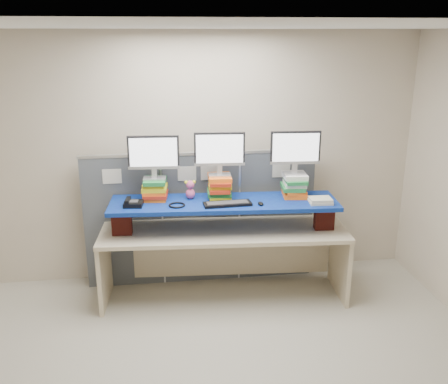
{
  "coord_description": "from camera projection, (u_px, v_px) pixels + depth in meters",
  "views": [
    {
      "loc": [
        -0.46,
        -3.47,
        2.76
      ],
      "look_at": [
        0.2,
        1.35,
        1.2
      ],
      "focal_mm": 40.0,
      "sensor_mm": 36.0,
      "label": 1
    }
  ],
  "objects": [
    {
      "name": "brick_pier_right",
      "position": [
        324.0,
        217.0,
        5.22
      ],
      "size": [
        0.21,
        0.12,
        0.27
      ],
      "primitive_type": "cube",
      "rotation": [
        0.0,
        0.0,
        -0.07
      ],
      "color": "maroon",
      "rests_on": "desk"
    },
    {
      "name": "book_stack_center",
      "position": [
        220.0,
        187.0,
        5.22
      ],
      "size": [
        0.27,
        0.32,
        0.24
      ],
      "color": "gold",
      "rests_on": "blue_board"
    },
    {
      "name": "cubicle_partition",
      "position": [
        201.0,
        218.0,
        5.62
      ],
      "size": [
        2.6,
        0.06,
        1.53
      ],
      "color": "#444A51",
      "rests_on": "ground"
    },
    {
      "name": "brick_pier_left",
      "position": [
        122.0,
        222.0,
        5.08
      ],
      "size": [
        0.21,
        0.12,
        0.27
      ],
      "primitive_type": "cube",
      "rotation": [
        0.0,
        0.0,
        -0.07
      ],
      "color": "maroon",
      "rests_on": "desk"
    },
    {
      "name": "book_stack_right",
      "position": [
        294.0,
        185.0,
        5.27
      ],
      "size": [
        0.29,
        0.32,
        0.25
      ],
      "color": "orange",
      "rests_on": "blue_board"
    },
    {
      "name": "plush_toy",
      "position": [
        190.0,
        189.0,
        5.19
      ],
      "size": [
        0.12,
        0.09,
        0.2
      ],
      "rotation": [
        0.0,
        0.0,
        -0.19
      ],
      "color": "#CF4E84",
      "rests_on": "blue_board"
    },
    {
      "name": "desk",
      "position": [
        224.0,
        243.0,
        5.29
      ],
      "size": [
        2.63,
        0.93,
        0.79
      ],
      "rotation": [
        0.0,
        0.0,
        -0.07
      ],
      "color": "beige",
      "rests_on": "ground"
    },
    {
      "name": "room",
      "position": [
        222.0,
        222.0,
        3.75
      ],
      "size": [
        5.0,
        4.0,
        2.8
      ],
      "color": "beige",
      "rests_on": "ground"
    },
    {
      "name": "book_stack_left",
      "position": [
        155.0,
        189.0,
        5.18
      ],
      "size": [
        0.28,
        0.31,
        0.22
      ],
      "color": "orange",
      "rests_on": "blue_board"
    },
    {
      "name": "monitor_right",
      "position": [
        295.0,
        150.0,
        5.15
      ],
      "size": [
        0.52,
        0.16,
        0.45
      ],
      "rotation": [
        0.0,
        0.0,
        -0.07
      ],
      "color": "#AFAFB4",
      "rests_on": "book_stack_right"
    },
    {
      "name": "binder_stack",
      "position": [
        320.0,
        201.0,
        5.08
      ],
      "size": [
        0.23,
        0.19,
        0.05
      ],
      "rotation": [
        0.0,
        0.0,
        -0.04
      ],
      "color": "beige",
      "rests_on": "blue_board"
    },
    {
      "name": "monitor_center",
      "position": [
        220.0,
        151.0,
        5.1
      ],
      "size": [
        0.52,
        0.16,
        0.45
      ],
      "rotation": [
        0.0,
        0.0,
        -0.07
      ],
      "color": "#AFAFB4",
      "rests_on": "book_stack_center"
    },
    {
      "name": "keyboard",
      "position": [
        227.0,
        204.0,
        5.03
      ],
      "size": [
        0.49,
        0.19,
        0.03
      ],
      "rotation": [
        0.0,
        0.0,
        0.06
      ],
      "color": "black",
      "rests_on": "blue_board"
    },
    {
      "name": "blue_board",
      "position": [
        224.0,
        203.0,
        5.15
      ],
      "size": [
        2.38,
        0.75,
        0.04
      ],
      "primitive_type": "cube",
      "rotation": [
        0.0,
        0.0,
        -0.07
      ],
      "color": "#090A75",
      "rests_on": "brick_pier_left"
    },
    {
      "name": "monitor_left",
      "position": [
        154.0,
        155.0,
        5.07
      ],
      "size": [
        0.52,
        0.16,
        0.45
      ],
      "rotation": [
        0.0,
        0.0,
        -0.07
      ],
      "color": "#AFAFB4",
      "rests_on": "book_stack_left"
    },
    {
      "name": "desk_phone",
      "position": [
        133.0,
        203.0,
        4.99
      ],
      "size": [
        0.2,
        0.19,
        0.08
      ],
      "rotation": [
        0.0,
        0.0,
        -0.11
      ],
      "color": "black",
      "rests_on": "blue_board"
    },
    {
      "name": "mouse",
      "position": [
        261.0,
        203.0,
        5.03
      ],
      "size": [
        0.07,
        0.1,
        0.03
      ],
      "primitive_type": "ellipsoid",
      "rotation": [
        0.0,
        0.0,
        -0.16
      ],
      "color": "black",
      "rests_on": "blue_board"
    },
    {
      "name": "headset",
      "position": [
        177.0,
        205.0,
        5.0
      ],
      "size": [
        0.18,
        0.18,
        0.02
      ],
      "primitive_type": "torus",
      "rotation": [
        0.0,
        0.0,
        0.11
      ],
      "color": "black",
      "rests_on": "blue_board"
    }
  ]
}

